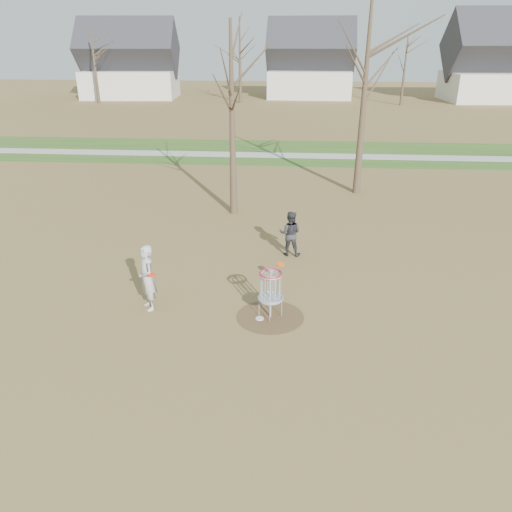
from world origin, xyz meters
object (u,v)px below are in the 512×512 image
Objects in this scene: player_standing at (147,278)px; player_throwing at (290,233)px; disc_grounded at (260,318)px; disc_golf_basket at (271,286)px.

player_standing is 5.49m from player_throwing.
player_throwing is at bearing 80.75° from disc_grounded.
player_throwing is at bearing 103.86° from player_standing.
player_standing is 3.34m from disc_golf_basket.
player_throwing is 4.48m from disc_grounded.
player_throwing is 7.05× the size of disc_grounded.
disc_golf_basket is (-0.44, -4.22, 0.14)m from player_throwing.
player_standing is 1.36× the size of disc_golf_basket.
player_standing is at bearing 176.11° from disc_golf_basket.
player_standing is 3.21m from disc_grounded.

